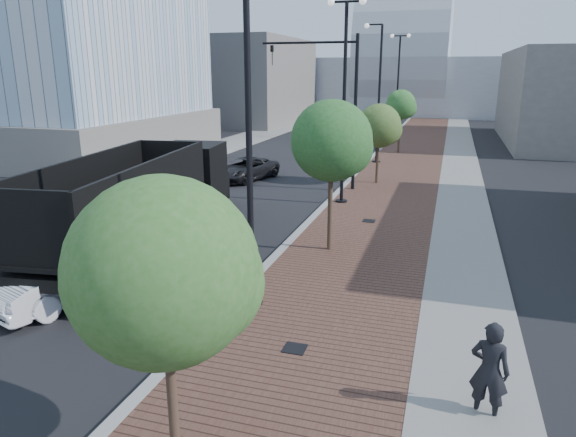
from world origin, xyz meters
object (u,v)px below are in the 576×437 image
(dump_truck, at_px, (164,195))
(pedestrian, at_px, (489,371))
(dark_car_mid, at_px, (245,169))
(white_sedan, at_px, (77,270))

(dump_truck, distance_m, pedestrian, 14.61)
(dump_truck, xyz_separation_m, dark_car_mid, (-0.72, 10.45, -0.83))
(dump_truck, bearing_deg, pedestrian, -44.50)
(dump_truck, relative_size, dark_car_mid, 2.95)
(dark_car_mid, xyz_separation_m, pedestrian, (12.39, -19.23, 0.32))
(dump_truck, relative_size, pedestrian, 7.07)
(dark_car_mid, relative_size, pedestrian, 2.39)
(dump_truck, distance_m, white_sedan, 6.58)
(dump_truck, distance_m, dark_car_mid, 10.51)
(white_sedan, distance_m, dark_car_mid, 17.01)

